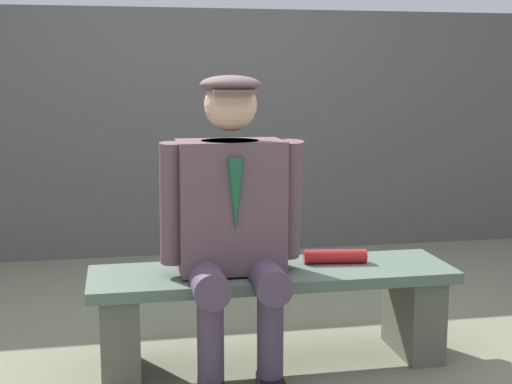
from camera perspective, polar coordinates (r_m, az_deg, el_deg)
name	(u,v)px	position (r m, az deg, el deg)	size (l,w,h in m)	color
ground_plane	(272,363)	(3.35, 1.30, -13.40)	(30.00, 30.00, 0.00)	#6D6F57
bench	(273,302)	(3.25, 1.32, -8.70)	(1.61, 0.45, 0.44)	#4E5F51
seated_man	(232,214)	(3.06, -1.90, -1.78)	(0.62, 0.57, 1.29)	#5C434C
rolled_magazine	(335,256)	(3.32, 6.30, -5.10)	(0.06, 0.06, 0.29)	#B21E1E
stadium_wall	(208,132)	(5.29, -3.79, 4.75)	(12.00, 0.24, 1.75)	#51504E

